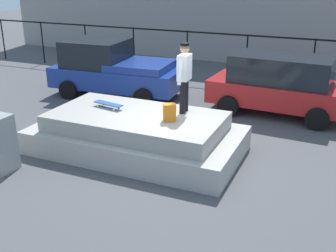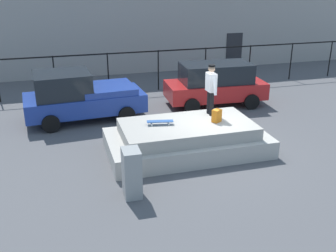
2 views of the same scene
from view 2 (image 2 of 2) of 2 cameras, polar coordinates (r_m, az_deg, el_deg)
ground_plane at (r=13.18m, az=6.51°, el=-3.02°), size 60.00×60.00×0.00m
concrete_ledge at (r=12.64m, az=2.75°, el=-1.83°), size 5.02×2.68×0.96m
skateboarder at (r=13.01m, az=6.17°, el=5.64°), size 0.25×0.81×1.66m
skateboard at (r=12.30m, az=-1.14°, el=0.65°), size 0.84×0.35×0.12m
backpack at (r=12.58m, az=6.98°, el=1.47°), size 0.34×0.31×0.41m
car_blue_pickup_near at (r=15.63m, az=-12.46°, el=4.21°), size 4.60×2.46×1.90m
car_red_hatchback_mid at (r=17.11m, az=6.80°, el=6.09°), size 4.24×2.23×1.80m
utility_box at (r=10.17m, az=-5.21°, el=-6.71°), size 0.45×0.61×1.28m
fence_row at (r=19.16m, az=-1.40°, el=9.14°), size 24.06×0.06×1.92m
warehouse_building at (r=26.56m, az=-5.94°, el=15.70°), size 28.43×9.14×5.66m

